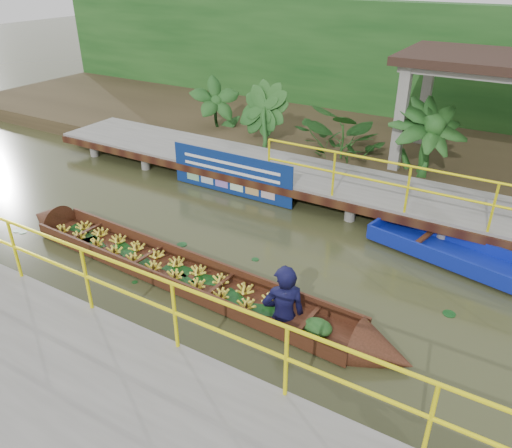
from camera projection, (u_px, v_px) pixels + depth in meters
The scene contains 10 objects.
ground at pixel (248, 264), 9.56m from camera, with size 80.00×80.00×0.00m, color #32351A.
land_strip at pixel (378, 143), 15.13m from camera, with size 30.00×8.00×0.45m, color #302718.
far_dock at pixel (324, 181), 11.92m from camera, with size 16.00×2.06×1.66m.
near_dock at pixel (131, 433), 5.78m from camera, with size 18.00×2.40×1.73m.
pavilion at pixel (498, 72), 11.65m from camera, with size 4.40×3.00×3.00m.
foliage_backdrop at pixel (409, 69), 16.19m from camera, with size 30.00×0.80×4.00m, color #154115.
vendor_boat at pixel (203, 272), 8.70m from camera, with size 8.59×1.23×2.29m.
moored_blue_boat at pixel (490, 268), 9.16m from camera, with size 3.60×1.60×0.83m.
blue_banner at pixel (231, 174), 12.09m from camera, with size 3.36×0.04×1.05m.
tropical_plants at pixel (415, 136), 12.24m from camera, with size 14.40×1.40×1.75m.
Camera 1 is at (4.28, -6.85, 5.17)m, focal length 35.00 mm.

